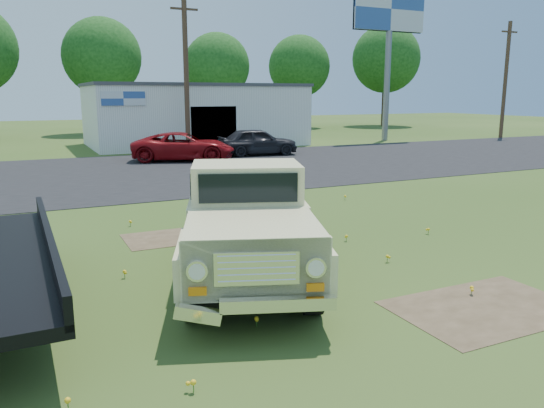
{
  "coord_description": "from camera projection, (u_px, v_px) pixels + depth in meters",
  "views": [
    {
      "loc": [
        -5.15,
        -8.83,
        3.42
      ],
      "look_at": [
        -0.46,
        1.0,
        1.17
      ],
      "focal_mm": 35.0,
      "sensor_mm": 36.0,
      "label": 1
    }
  ],
  "objects": [
    {
      "name": "dirt_patch_b",
      "position": [
        171.0,
        238.0,
        12.92
      ],
      "size": [
        2.2,
        1.6,
        0.01
      ],
      "primitive_type": "cube",
      "color": "#4A3B27",
      "rests_on": "ground"
    },
    {
      "name": "utility_pole_mid",
      "position": [
        186.0,
        74.0,
        30.87
      ],
      "size": [
        1.6,
        0.3,
        9.0
      ],
      "color": "#422A1E",
      "rests_on": "ground"
    },
    {
      "name": "billboard",
      "position": [
        389.0,
        23.0,
        38.61
      ],
      "size": [
        6.1,
        0.45,
        11.05
      ],
      "color": "slate",
      "rests_on": "ground"
    },
    {
      "name": "ground",
      "position": [
        314.0,
        268.0,
        10.67
      ],
      "size": [
        140.0,
        140.0,
        0.0
      ],
      "primitive_type": "plane",
      "color": "#2F4A17",
      "rests_on": "ground"
    },
    {
      "name": "vintage_pickup_truck",
      "position": [
        247.0,
        221.0,
        9.95
      ],
      "size": [
        4.28,
        6.49,
        2.19
      ],
      "primitive_type": null,
      "rotation": [
        0.0,
        0.0,
        -0.35
      ],
      "color": "tan",
      "rests_on": "ground"
    },
    {
      "name": "red_pickup",
      "position": [
        183.0,
        147.0,
        27.76
      ],
      "size": [
        5.82,
        4.13,
        1.47
      ],
      "primitive_type": "imported",
      "rotation": [
        0.0,
        0.0,
        1.22
      ],
      "color": "maroon",
      "rests_on": "ground"
    },
    {
      "name": "asphalt_lot",
      "position": [
        148.0,
        172.0,
        23.92
      ],
      "size": [
        90.0,
        14.0,
        0.02
      ],
      "primitive_type": "cube",
      "color": "black",
      "rests_on": "ground"
    },
    {
      "name": "treeline_f",
      "position": [
        299.0,
        66.0,
        55.34
      ],
      "size": [
        6.4,
        6.4,
        9.52
      ],
      "color": "#3B281A",
      "rests_on": "ground"
    },
    {
      "name": "utility_pole_east",
      "position": [
        505.0,
        79.0,
        41.82
      ],
      "size": [
        1.6,
        0.3,
        9.0
      ],
      "color": "#422A1E",
      "rests_on": "ground"
    },
    {
      "name": "dark_sedan",
      "position": [
        257.0,
        142.0,
        30.28
      ],
      "size": [
        4.72,
        2.35,
        1.55
      ],
      "primitive_type": "imported",
      "rotation": [
        0.0,
        0.0,
        1.45
      ],
      "color": "black",
      "rests_on": "ground"
    },
    {
      "name": "treeline_g",
      "position": [
        386.0,
        59.0,
        58.04
      ],
      "size": [
        7.36,
        7.36,
        10.95
      ],
      "color": "#3B281A",
      "rests_on": "ground"
    },
    {
      "name": "treeline_e",
      "position": [
        217.0,
        66.0,
        48.98
      ],
      "size": [
        6.08,
        6.08,
        9.04
      ],
      "color": "#3B281A",
      "rests_on": "ground"
    },
    {
      "name": "commercial_building",
      "position": [
        195.0,
        114.0,
        36.63
      ],
      "size": [
        14.2,
        8.2,
        4.15
      ],
      "color": "silver",
      "rests_on": "ground"
    },
    {
      "name": "treeline_d",
      "position": [
        102.0,
        57.0,
        45.97
      ],
      "size": [
        6.72,
        6.72,
        10.0
      ],
      "color": "#3B281A",
      "rests_on": "ground"
    },
    {
      "name": "dirt_patch_a",
      "position": [
        486.0,
        308.0,
        8.65
      ],
      "size": [
        3.0,
        2.0,
        0.01
      ],
      "primitive_type": "cube",
      "color": "#4A3B27",
      "rests_on": "ground"
    }
  ]
}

